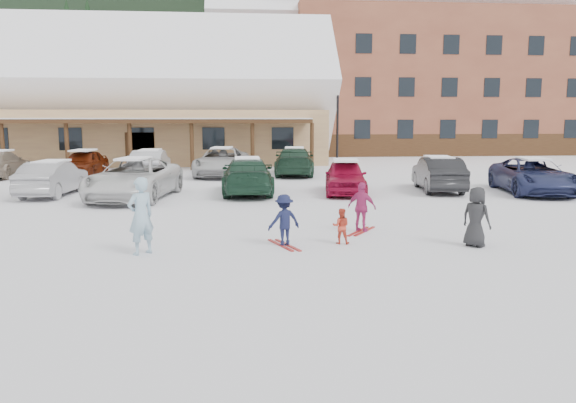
{
  "coord_description": "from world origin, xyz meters",
  "views": [
    {
      "loc": [
        -1.01,
        -13.03,
        3.11
      ],
      "look_at": [
        0.3,
        1.0,
        1.0
      ],
      "focal_mm": 35.0,
      "sensor_mm": 36.0,
      "label": 1
    }
  ],
  "objects": [
    {
      "name": "adult_skier",
      "position": [
        -3.18,
        -0.19,
        0.89
      ],
      "size": [
        0.77,
        0.75,
        1.79
      ],
      "primitive_type": "imported",
      "rotation": [
        0.0,
        0.0,
        3.86
      ],
      "color": "#96BACD",
      "rests_on": "ground"
    },
    {
      "name": "conifer_4",
      "position": [
        34.0,
        46.0,
        6.54
      ],
      "size": [
        5.06,
        5.06,
        11.73
      ],
      "color": "black",
      "rests_on": "ground"
    },
    {
      "name": "ground",
      "position": [
        0.0,
        0.0,
        0.0
      ],
      "size": [
        160.0,
        160.0,
        0.0
      ],
      "primitive_type": "plane",
      "color": "white",
      "rests_on": "ground"
    },
    {
      "name": "parked_car_4",
      "position": [
        3.48,
        9.64,
        0.7
      ],
      "size": [
        2.24,
        4.29,
        1.39
      ],
      "primitive_type": "imported",
      "rotation": [
        0.0,
        0.0,
        -0.15
      ],
      "color": "#A50E35",
      "rests_on": "ground"
    },
    {
      "name": "forested_hillside",
      "position": [
        0.0,
        85.0,
        19.0
      ],
      "size": [
        300.0,
        70.0,
        38.0
      ],
      "primitive_type": "cube",
      "color": "black",
      "rests_on": "ground"
    },
    {
      "name": "parked_car_1",
      "position": [
        -8.35,
        10.14,
        0.69
      ],
      "size": [
        1.82,
        4.33,
        1.39
      ],
      "primitive_type": "imported",
      "rotation": [
        0.0,
        0.0,
        3.06
      ],
      "color": "#99989C",
      "rests_on": "ground"
    },
    {
      "name": "day_lodge",
      "position": [
        -9.0,
        27.96,
        3.94
      ],
      "size": [
        29.12,
        12.5,
        10.38
      ],
      "color": "tan",
      "rests_on": "ground"
    },
    {
      "name": "child_navy",
      "position": [
        0.14,
        0.37,
        0.63
      ],
      "size": [
        0.93,
        0.72,
        1.27
      ],
      "primitive_type": "imported",
      "rotation": [
        0.0,
        0.0,
        3.49
      ],
      "color": "#131839",
      "rests_on": "ground"
    },
    {
      "name": "parked_car_9",
      "position": [
        -5.44,
        16.62,
        0.73
      ],
      "size": [
        1.6,
        4.44,
        1.46
      ],
      "primitive_type": "imported",
      "rotation": [
        0.0,
        0.0,
        3.13
      ],
      "color": "#B6B7BC",
      "rests_on": "ground"
    },
    {
      "name": "parked_car_3",
      "position": [
        -0.55,
        10.01,
        0.74
      ],
      "size": [
        2.08,
        5.07,
        1.47
      ],
      "primitive_type": "imported",
      "rotation": [
        0.0,
        0.0,
        3.14
      ],
      "color": "#1B3D2B",
      "rests_on": "ground"
    },
    {
      "name": "toddler_red",
      "position": [
        1.57,
        0.46,
        0.44
      ],
      "size": [
        0.49,
        0.41,
        0.89
      ],
      "primitive_type": "imported",
      "rotation": [
        0.0,
        0.0,
        2.95
      ],
      "color": "#D1402B",
      "rests_on": "ground"
    },
    {
      "name": "parked_car_8",
      "position": [
        -8.99,
        17.3,
        0.71
      ],
      "size": [
        2.02,
        4.31,
        1.43
      ],
      "primitive_type": "imported",
      "rotation": [
        0.0,
        0.0,
        -0.08
      ],
      "color": "#5B1B08",
      "rests_on": "ground"
    },
    {
      "name": "parked_car_6",
      "position": [
        11.24,
        9.06,
        0.72
      ],
      "size": [
        3.19,
        5.5,
        1.44
      ],
      "primitive_type": "imported",
      "rotation": [
        0.0,
        0.0,
        -0.16
      ],
      "color": "navy",
      "rests_on": "ground"
    },
    {
      "name": "skis_child_navy",
      "position": [
        0.14,
        0.37,
        0.01
      ],
      "size": [
        0.66,
        1.38,
        0.03
      ],
      "primitive_type": "cube",
      "rotation": [
        0.0,
        0.0,
        3.49
      ],
      "color": "maroon",
      "rests_on": "ground"
    },
    {
      "name": "lamp_post",
      "position": [
        5.77,
        24.18,
        3.19
      ],
      "size": [
        0.5,
        0.25,
        5.59
      ],
      "color": "black",
      "rests_on": "ground"
    },
    {
      "name": "parked_car_11",
      "position": [
        2.17,
        17.35,
        0.75
      ],
      "size": [
        2.66,
        5.36,
        1.5
      ],
      "primitive_type": "imported",
      "rotation": [
        0.0,
        0.0,
        3.03
      ],
      "color": "#1F3E2C",
      "rests_on": "ground"
    },
    {
      "name": "conifer_3",
      "position": [
        6.0,
        44.0,
        5.12
      ],
      "size": [
        3.96,
        3.96,
        9.18
      ],
      "color": "black",
      "rests_on": "ground"
    },
    {
      "name": "alpine_hotel",
      "position": [
        14.27,
        38.0,
        8.63
      ],
      "size": [
        31.48,
        14.01,
        21.48
      ],
      "color": "brown",
      "rests_on": "ground"
    },
    {
      "name": "skis_child_magenta",
      "position": [
        2.41,
        1.85,
        0.01
      ],
      "size": [
        0.95,
        1.27,
        0.03
      ],
      "primitive_type": "cube",
      "rotation": [
        0.0,
        0.0,
        2.54
      ],
      "color": "maroon",
      "rests_on": "ground"
    },
    {
      "name": "child_magenta",
      "position": [
        2.41,
        1.85,
        0.69
      ],
      "size": [
        0.85,
        0.73,
        1.37
      ],
      "primitive_type": "imported",
      "rotation": [
        0.0,
        0.0,
        2.54
      ],
      "color": "#B82F70",
      "rests_on": "ground"
    },
    {
      "name": "bystander_dark",
      "position": [
        4.77,
        -0.15,
        0.73
      ],
      "size": [
        0.81,
        0.85,
        1.47
      ],
      "primitive_type": "imported",
      "rotation": [
        0.0,
        0.0,
        2.24
      ],
      "color": "#232426",
      "rests_on": "ground"
    },
    {
      "name": "parked_car_2",
      "position": [
        -4.92,
        8.96,
        0.78
      ],
      "size": [
        3.45,
        5.97,
        1.57
      ],
      "primitive_type": "imported",
      "rotation": [
        0.0,
        0.0,
        -0.16
      ],
      "color": "silver",
      "rests_on": "ground"
    },
    {
      "name": "parked_car_7",
      "position": [
        -13.34,
        17.57,
        0.7
      ],
      "size": [
        2.0,
        4.86,
        1.41
      ],
      "primitive_type": "imported",
      "rotation": [
        0.0,
        0.0,
        3.15
      ],
      "color": "gray",
      "rests_on": "ground"
    },
    {
      "name": "parked_car_10",
      "position": [
        -1.75,
        17.26,
        0.76
      ],
      "size": [
        3.19,
        5.76,
        1.52
      ],
      "primitive_type": "imported",
      "rotation": [
        0.0,
        0.0,
        -0.12
      ],
      "color": "#BEBEBE",
      "rests_on": "ground"
    },
    {
      "name": "parked_car_5",
      "position": [
        7.6,
        10.11,
        0.73
      ],
      "size": [
        2.15,
        4.6,
        1.46
      ],
      "primitive_type": "imported",
      "rotation": [
        0.0,
        0.0,
        3.0
      ],
      "color": "black",
      "rests_on": "ground"
    }
  ]
}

